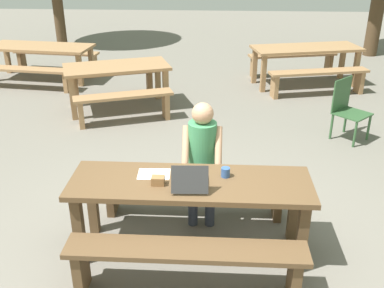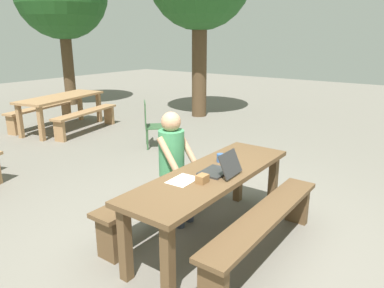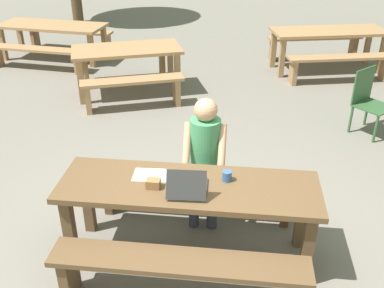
{
  "view_description": "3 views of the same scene",
  "coord_description": "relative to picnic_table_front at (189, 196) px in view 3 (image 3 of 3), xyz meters",
  "views": [
    {
      "loc": [
        0.21,
        -3.48,
        2.76
      ],
      "look_at": [
        -0.0,
        0.25,
        1.0
      ],
      "focal_mm": 41.88,
      "sensor_mm": 36.0,
      "label": 1
    },
    {
      "loc": [
        -2.86,
        -1.83,
        2.06
      ],
      "look_at": [
        -0.0,
        0.25,
        1.0
      ],
      "focal_mm": 33.82,
      "sensor_mm": 36.0,
      "label": 2
    },
    {
      "loc": [
        0.38,
        -3.07,
        2.81
      ],
      "look_at": [
        -0.0,
        0.25,
        1.0
      ],
      "focal_mm": 41.6,
      "sensor_mm": 36.0,
      "label": 3
    }
  ],
  "objects": [
    {
      "name": "picnic_table_rear",
      "position": [
        -1.47,
        3.79,
        0.01
      ],
      "size": [
        1.91,
        1.36,
        0.76
      ],
      "rotation": [
        0.0,
        0.0,
        0.34
      ],
      "color": "#9E754C",
      "rests_on": "ground"
    },
    {
      "name": "picnic_table_front",
      "position": [
        0.0,
        0.0,
        0.0
      ],
      "size": [
        2.18,
        0.68,
        0.75
      ],
      "color": "brown",
      "rests_on": "ground"
    },
    {
      "name": "plastic_chair",
      "position": [
        2.13,
        2.75,
        -0.18
      ],
      "size": [
        0.62,
        0.62,
        0.89
      ],
      "rotation": [
        0.0,
        0.0,
        0.78
      ],
      "color": "#335933",
      "rests_on": "ground"
    },
    {
      "name": "coffee_mug",
      "position": [
        0.31,
        0.1,
        0.16
      ],
      "size": [
        0.08,
        0.08,
        0.09
      ],
      "color": "#335693",
      "rests_on": "picnic_table_front"
    },
    {
      "name": "laptop",
      "position": [
        0.0,
        -0.1,
        0.17
      ],
      "size": [
        0.33,
        0.36,
        0.24
      ],
      "rotation": [
        0.0,
        0.0,
        3.18
      ],
      "color": "#2D2D2D",
      "rests_on": "picnic_table_front"
    },
    {
      "name": "ground_plane",
      "position": [
        0.0,
        0.0,
        -0.64
      ],
      "size": [
        30.0,
        30.0,
        0.0
      ],
      "primitive_type": "plane",
      "color": "slate"
    },
    {
      "name": "bench_rear_north",
      "position": [
        -1.7,
        4.43,
        -0.29
      ],
      "size": [
        1.57,
        0.81,
        0.48
      ],
      "rotation": [
        0.0,
        0.0,
        0.34
      ],
      "color": "#9E754C",
      "rests_on": "ground"
    },
    {
      "name": "bench_rear_south",
      "position": [
        -1.25,
        3.16,
        -0.29
      ],
      "size": [
        1.57,
        0.81,
        0.48
      ],
      "rotation": [
        0.0,
        0.0,
        0.34
      ],
      "color": "#9E754C",
      "rests_on": "ground"
    },
    {
      "name": "picnic_table_mid",
      "position": [
        1.96,
        5.35,
        0.02
      ],
      "size": [
        2.22,
        1.23,
        0.77
      ],
      "rotation": [
        0.0,
        0.0,
        0.23
      ],
      "color": "#9E754C",
      "rests_on": "ground"
    },
    {
      "name": "bench_distant_south",
      "position": [
        -3.49,
        4.75,
        -0.32
      ],
      "size": [
        1.93,
        0.52,
        0.42
      ],
      "rotation": [
        0.0,
        0.0,
        -0.12
      ],
      "color": "#9E754C",
      "rests_on": "ground"
    },
    {
      "name": "bench_far",
      "position": [
        0.0,
        0.59,
        -0.28
      ],
      "size": [
        1.97,
        0.3,
        0.48
      ],
      "color": "brown",
      "rests_on": "ground"
    },
    {
      "name": "bench_mid_south",
      "position": [
        2.11,
        4.71,
        -0.28
      ],
      "size": [
        1.91,
        0.72,
        0.47
      ],
      "rotation": [
        0.0,
        0.0,
        0.23
      ],
      "color": "#9E754C",
      "rests_on": "ground"
    },
    {
      "name": "small_pouch",
      "position": [
        -0.28,
        -0.07,
        0.15
      ],
      "size": [
        0.11,
        0.09,
        0.08
      ],
      "color": "olive",
      "rests_on": "picnic_table_front"
    },
    {
      "name": "paper_sheet",
      "position": [
        -0.34,
        0.11,
        0.11
      ],
      "size": [
        0.3,
        0.22,
        0.0
      ],
      "rotation": [
        0.0,
        0.0,
        0.04
      ],
      "color": "white",
      "rests_on": "picnic_table_front"
    },
    {
      "name": "picnic_table_distant",
      "position": [
        -3.41,
        5.43,
        -0.03
      ],
      "size": [
        2.2,
        1.06,
        0.7
      ],
      "rotation": [
        0.0,
        0.0,
        -0.12
      ],
      "color": "#9E754C",
      "rests_on": "ground"
    },
    {
      "name": "person_seated",
      "position": [
        0.09,
        0.55,
        0.12
      ],
      "size": [
        0.4,
        0.4,
        1.28
      ],
      "color": "#333847",
      "rests_on": "ground"
    },
    {
      "name": "bench_near",
      "position": [
        0.0,
        -0.59,
        -0.28
      ],
      "size": [
        1.97,
        0.3,
        0.48
      ],
      "color": "brown",
      "rests_on": "ground"
    },
    {
      "name": "bench_distant_north",
      "position": [
        -3.33,
        6.12,
        -0.32
      ],
      "size": [
        1.93,
        0.52,
        0.42
      ],
      "rotation": [
        0.0,
        0.0,
        -0.12
      ],
      "color": "#9E754C",
      "rests_on": "ground"
    },
    {
      "name": "bench_mid_north",
      "position": [
        1.81,
        5.99,
        -0.28
      ],
      "size": [
        1.91,
        0.72,
        0.47
      ],
      "rotation": [
        0.0,
        0.0,
        0.23
      ],
      "color": "#9E754C",
      "rests_on": "ground"
    }
  ]
}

